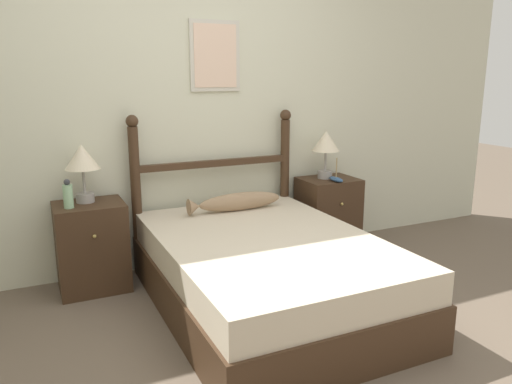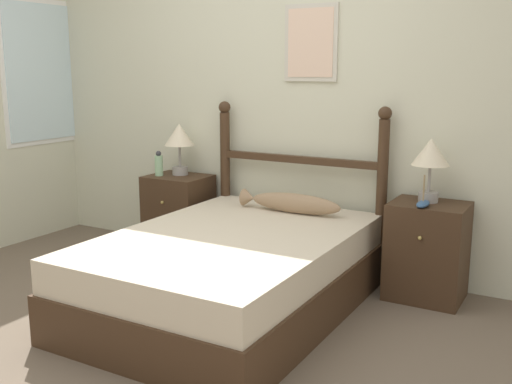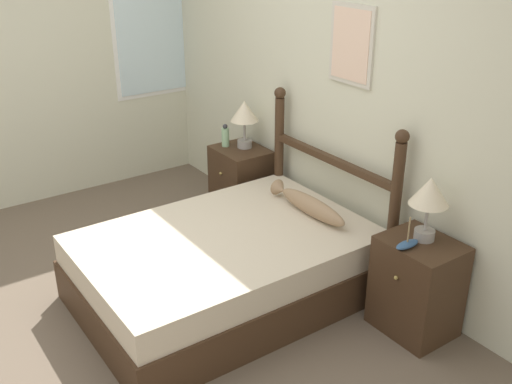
{
  "view_description": "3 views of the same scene",
  "coord_description": "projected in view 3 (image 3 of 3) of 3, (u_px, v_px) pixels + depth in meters",
  "views": [
    {
      "loc": [
        -1.12,
        -2.0,
        1.49
      ],
      "look_at": [
        0.29,
        0.98,
        0.71
      ],
      "focal_mm": 35.0,
      "sensor_mm": 36.0,
      "label": 1
    },
    {
      "loc": [
        2.06,
        -2.22,
        1.45
      ],
      "look_at": [
        0.2,
        1.05,
        0.67
      ],
      "focal_mm": 42.0,
      "sensor_mm": 36.0,
      "label": 2
    },
    {
      "loc": [
        3.19,
        -1.13,
        2.37
      ],
      "look_at": [
        0.18,
        0.98,
        0.7
      ],
      "focal_mm": 42.0,
      "sensor_mm": 36.0,
      "label": 3
    }
  ],
  "objects": [
    {
      "name": "wall_back",
      "position": [
        327.0,
        87.0,
        4.32
      ],
      "size": [
        6.4,
        0.08,
        2.55
      ],
      "color": "beige",
      "rests_on": "ground_plane"
    },
    {
      "name": "nightstand_right",
      "position": [
        417.0,
        286.0,
        3.69
      ],
      "size": [
        0.47,
        0.41,
        0.62
      ],
      "color": "#3D2819",
      "rests_on": "ground_plane"
    },
    {
      "name": "wall_left",
      "position": [
        6.0,
        63.0,
        5.03
      ],
      "size": [
        0.08,
        6.4,
        2.55
      ],
      "color": "beige",
      "rests_on": "ground_plane"
    },
    {
      "name": "headboard",
      "position": [
        331.0,
        179.0,
        4.35
      ],
      "size": [
        1.34,
        0.09,
        1.21
      ],
      "color": "#3D2819",
      "rests_on": "ground_plane"
    },
    {
      "name": "ground_plane",
      "position": [
        119.0,
        315.0,
        3.95
      ],
      "size": [
        16.0,
        16.0,
        0.0
      ],
      "primitive_type": "plane",
      "color": "brown"
    },
    {
      "name": "table_lamp_left",
      "position": [
        244.0,
        114.0,
        4.94
      ],
      "size": [
        0.23,
        0.23,
        0.4
      ],
      "color": "gray",
      "rests_on": "nightstand_left"
    },
    {
      "name": "bed",
      "position": [
        225.0,
        267.0,
        4.04
      ],
      "size": [
        1.32,
        1.91,
        0.48
      ],
      "color": "#3D2819",
      "rests_on": "ground_plane"
    },
    {
      "name": "model_boat",
      "position": [
        407.0,
        244.0,
        3.5
      ],
      "size": [
        0.07,
        0.17,
        0.2
      ],
      "color": "#335684",
      "rests_on": "nightstand_right"
    },
    {
      "name": "fish_pillow",
      "position": [
        308.0,
        204.0,
        4.21
      ],
      "size": [
        0.74,
        0.12,
        0.14
      ],
      "color": "#997A5B",
      "rests_on": "bed"
    },
    {
      "name": "table_lamp_right",
      "position": [
        429.0,
        196.0,
        3.48
      ],
      "size": [
        0.23,
        0.23,
        0.4
      ],
      "color": "gray",
      "rests_on": "nightstand_right"
    },
    {
      "name": "bottle",
      "position": [
        225.0,
        136.0,
        5.05
      ],
      "size": [
        0.06,
        0.06,
        0.2
      ],
      "color": "#99C699",
      "rests_on": "nightstand_left"
    },
    {
      "name": "nightstand_left",
      "position": [
        241.0,
        183.0,
        5.15
      ],
      "size": [
        0.47,
        0.41,
        0.62
      ],
      "color": "#3D2819",
      "rests_on": "ground_plane"
    }
  ]
}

